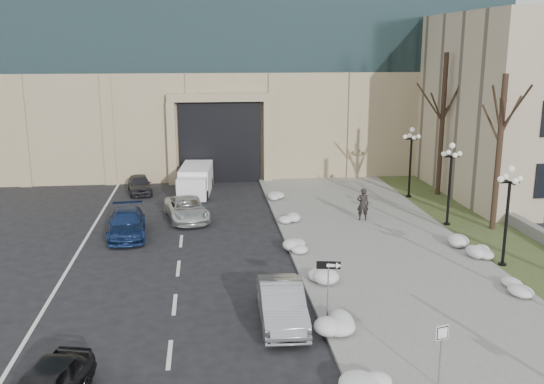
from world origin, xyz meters
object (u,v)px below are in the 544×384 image
Objects in this scene: car_c at (127,224)px; box_truck at (196,181)px; car_d at (187,209)px; lamppost_b at (508,202)px; car_b at (282,304)px; keep_sign at (441,343)px; one_way_sign at (333,273)px; lamppost_c at (450,173)px; car_e at (140,184)px; lamppost_d at (411,153)px; pedestrian at (363,204)px.

box_truck is at bearing 64.50° from car_c.
lamppost_b is at bearing -44.10° from car_d.
car_b is 0.95× the size of car_c.
one_way_sign is at bearing 101.19° from keep_sign.
keep_sign is 0.43× the size of lamppost_b.
car_d is 0.79× the size of box_truck.
lamppost_b is (10.82, 4.58, 2.33)m from car_b.
car_b is at bearing -134.32° from lamppost_c.
car_d reaches higher than car_e.
car_c is 9.86m from car_e.
keep_sign is 11.79m from lamppost_b.
one_way_sign is (8.65, -11.61, 1.32)m from car_c.
lamppost_d is (14.59, 3.47, 2.43)m from car_d.
box_truck is at bearing -32.25° from pedestrian.
keep_sign is at bearing -106.79° from lamppost_d.
one_way_sign reaches higher than box_truck.
lamppost_b reaches higher than car_b.
car_c is 0.81× the size of box_truck.
lamppost_b is at bearing 128.22° from pedestrian.
pedestrian is (13.45, -8.68, 0.43)m from car_e.
car_c is at bearing 13.54° from pedestrian.
pedestrian is at bearing 162.95° from lamppost_c.
pedestrian is at bearing -131.40° from lamppost_d.
pedestrian reaches higher than car_d.
lamppost_b reaches higher than car_d.
car_d is at bearing 168.27° from lamppost_c.
keep_sign is (11.17, -26.07, 0.88)m from car_e.
car_c is 19.55m from keep_sign.
box_truck is 26.69m from keep_sign.
car_e is at bearing 150.75° from lamppost_c.
car_c is at bearing -98.26° from car_e.
car_e is 16.02m from pedestrian.
box_truck reaches higher than car_c.
lamppost_b is (17.68, -6.71, 2.38)m from car_c.
car_b is 0.97× the size of car_d.
lamppost_b is (17.97, -16.56, 2.44)m from car_e.
car_c is 2.53× the size of pedestrian.
box_truck is at bearing 167.43° from lamppost_d.
car_e is 20.74m from lamppost_c.
lamppost_d is at bearing -122.96° from pedestrian.
lamppost_d is at bearing 58.37° from keep_sign.
box_truck is 2.86× the size of keep_sign.
car_b is 13.97m from pedestrian.
lamppost_d reaches higher than car_c.
box_truck is (-3.30, 20.73, 0.14)m from car_b.
lamppost_b is 1.00× the size of lamppost_c.
lamppost_d is (6.79, 22.50, 1.56)m from keep_sign.
car_b is 2.20× the size of keep_sign.
keep_sign is at bearing 90.97° from pedestrian.
car_c is 1.28× the size of car_e.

